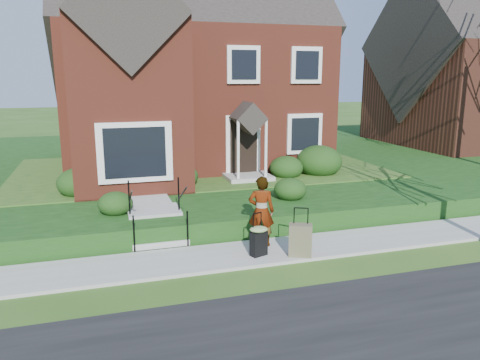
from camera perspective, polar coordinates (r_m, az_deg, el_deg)
name	(u,v)px	position (r m, az deg, el deg)	size (l,w,h in m)	color
ground	(270,253)	(11.56, 3.62, -8.85)	(120.00, 120.00, 0.00)	#2D5119
sidewalk	(270,251)	(11.55, 3.62, -8.66)	(60.00, 1.60, 0.08)	#9E9B93
terrace	(268,159)	(22.71, 3.41, 2.61)	(44.00, 20.00, 0.60)	#16390F
walkway	(144,189)	(15.54, -11.64, -1.04)	(1.20, 6.00, 0.06)	#9E9B93
main_house	(184,50)	(20.03, -6.83, 15.47)	(10.40, 10.20, 9.40)	maroon
neighbour_house	(478,56)	(28.95, 27.00, 13.28)	(9.40, 8.00, 9.20)	brown
front_steps	(156,221)	(12.55, -10.18, -4.98)	(1.40, 2.02, 1.50)	#9E9B93
foundation_shrubs	(242,169)	(16.07, 0.30, 1.37)	(10.09, 4.44, 1.21)	black
woman	(261,211)	(11.56, 2.62, -3.81)	(0.64, 0.42, 1.76)	#999999
suitcase_black	(259,239)	(11.04, 2.30, -7.22)	(0.52, 0.47, 1.03)	black
suitcase_olive	(300,240)	(11.10, 7.36, -7.28)	(0.61, 0.49, 1.16)	brown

